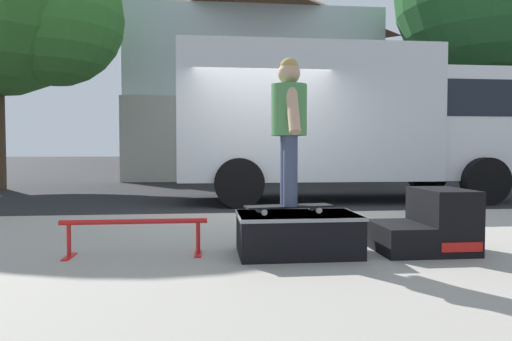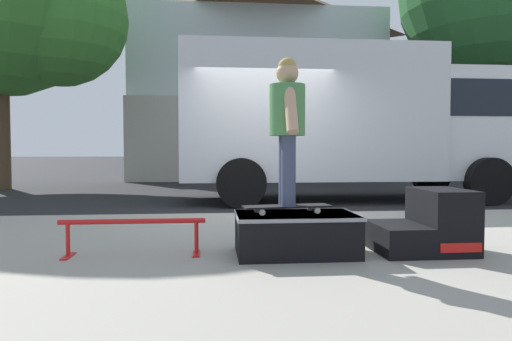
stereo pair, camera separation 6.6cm
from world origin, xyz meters
name	(u,v)px [view 1 (the left image)]	position (x,y,z in m)	size (l,w,h in m)	color
ground_plane	(271,216)	(0.00, 0.00, 0.00)	(140.00, 140.00, 0.00)	black
sidewalk_slab	(315,254)	(0.00, -3.00, 0.06)	(50.00, 5.00, 0.12)	gray
skate_box	(297,232)	(-0.22, -3.25, 0.31)	(1.06, 0.67, 0.36)	black
kicker_ramp	(429,225)	(0.99, -3.25, 0.35)	(0.82, 0.67, 0.57)	black
grind_rail	(134,229)	(-1.64, -3.16, 0.35)	(1.26, 0.28, 0.32)	red
skateboard	(289,207)	(-0.30, -3.21, 0.54)	(0.80, 0.31, 0.07)	black
skater_kid	(289,119)	(-0.30, -3.21, 1.31)	(0.31, 0.67, 1.29)	#3F4766
box_truck	(348,118)	(1.93, 2.20, 1.70)	(6.91, 2.63, 3.05)	silver
house_behind	(248,73)	(0.71, 12.18, 4.24)	(9.54, 8.23, 8.40)	silver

